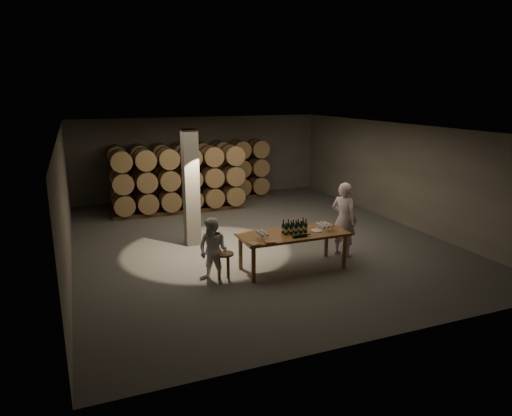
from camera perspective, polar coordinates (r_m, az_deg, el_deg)
name	(u,v)px	position (r m, az deg, el deg)	size (l,w,h in m)	color
room	(191,188)	(12.62, -8.13, 2.46)	(12.00, 12.00, 12.00)	#585552
tasting_table	(293,237)	(10.95, 4.64, -3.64)	(2.60, 1.10, 0.90)	brown
barrel_stack_back	(192,171)	(17.76, -8.06, 4.59)	(6.26, 0.95, 2.31)	#54321C
barrel_stack_front	(179,179)	(16.24, -9.55, 3.62)	(4.70, 0.95, 2.31)	#54321C
bottle_cluster	(295,228)	(10.90, 4.85, -2.51)	(0.60, 0.23, 0.33)	black
lying_bottles	(300,236)	(10.61, 5.54, -3.45)	(0.46, 0.08, 0.08)	black
glass_cluster_left	(262,233)	(10.47, 0.77, -3.17)	(0.19, 0.41, 0.17)	silver
glass_cluster_right	(324,225)	(11.24, 8.56, -2.11)	(0.30, 0.41, 0.16)	silver
plate	(317,230)	(11.15, 7.62, -2.80)	(0.29, 0.29, 0.02)	silver
notebook_near	(270,242)	(10.22, 1.79, -4.23)	(0.25, 0.20, 0.03)	#9A6738
notebook_corner	(254,244)	(10.11, -0.29, -4.46)	(0.20, 0.25, 0.02)	#9A6738
pen	(273,242)	(10.24, 2.16, -4.26)	(0.01, 0.01, 0.14)	black
stool	(225,258)	(10.34, -3.89, -6.26)	(0.39, 0.39, 0.66)	#54321C
person_man	(344,219)	(11.97, 10.93, -1.41)	(0.71, 0.47, 1.95)	#F4D4DD
person_woman	(213,250)	(10.22, -5.38, -5.31)	(0.72, 0.56, 1.49)	silver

